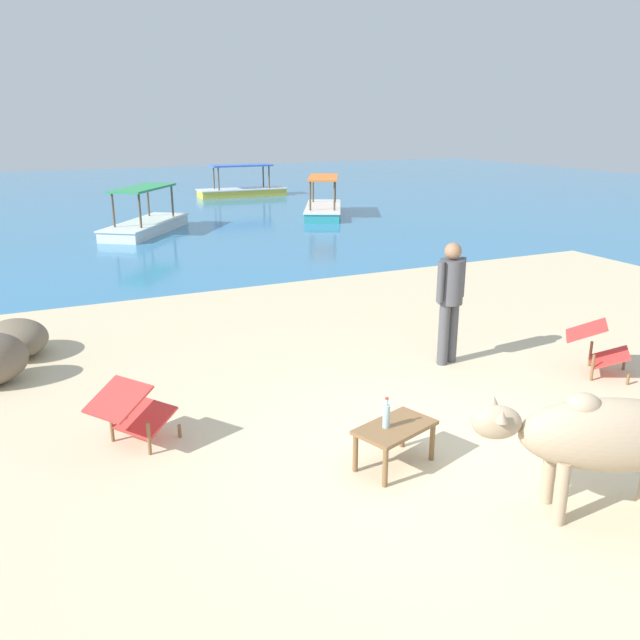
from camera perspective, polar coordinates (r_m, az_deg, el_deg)
sand_beach at (r=6.46m, az=9.80°, el=-12.03°), size 18.00×14.00×0.04m
water_surface at (r=26.94m, az=-18.23°, el=9.79°), size 60.00×36.00×0.03m
cow at (r=5.70m, az=23.88°, el=-9.30°), size 1.86×1.19×1.07m
low_bench_table at (r=6.11m, az=6.63°, el=-9.79°), size 0.86×0.66×0.41m
bottle at (r=5.99m, az=5.86°, el=-8.36°), size 0.07×0.07×0.30m
deck_chair_near at (r=8.88m, az=23.29°, el=-2.04°), size 0.92×0.91×0.68m
deck_chair_far at (r=6.66m, az=-16.24°, el=-7.65°), size 0.93×0.87×0.68m
person_standing at (r=8.53m, az=11.42°, el=2.26°), size 0.50×0.32×1.62m
shore_rock_medium at (r=9.75m, az=-25.24°, el=-1.47°), size 1.00×1.12×0.50m
boat_white at (r=19.34m, az=-15.11°, el=8.25°), size 3.09×3.65×1.29m
boat_teal at (r=22.05m, az=0.29°, el=9.90°), size 2.70×3.80×1.29m
boat_yellow at (r=27.84m, az=-6.89°, el=11.34°), size 3.71×1.29×1.29m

